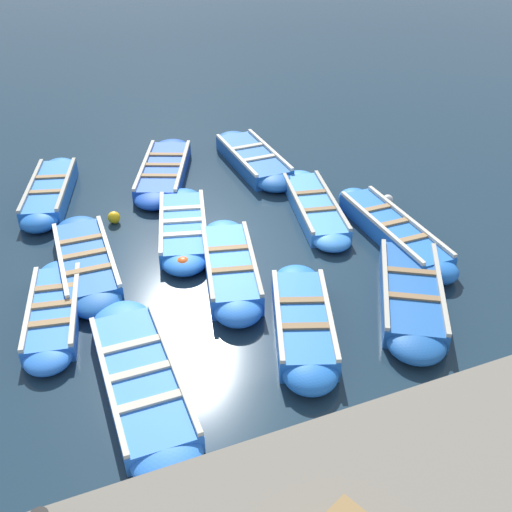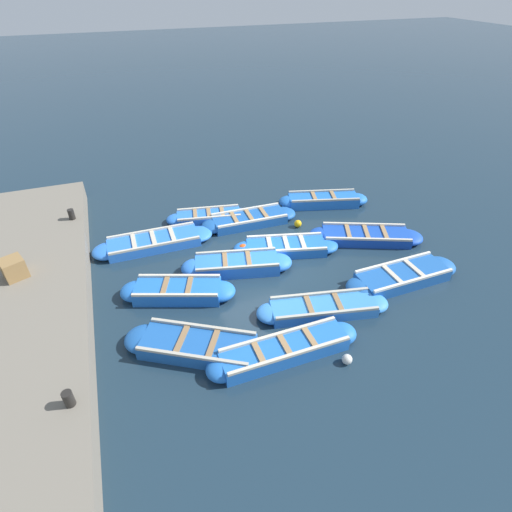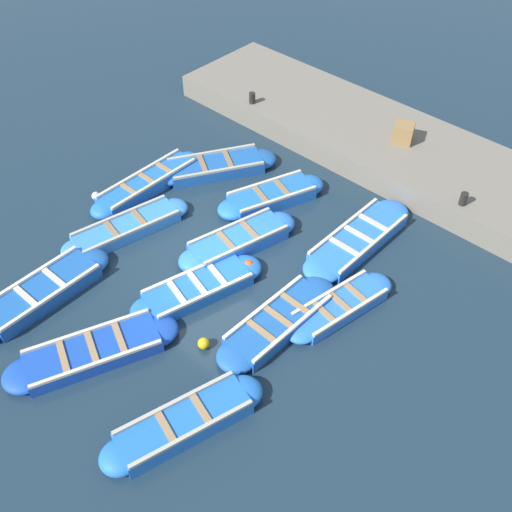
{
  "view_description": "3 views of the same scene",
  "coord_description": "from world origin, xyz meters",
  "px_view_note": "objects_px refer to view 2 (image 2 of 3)",
  "views": [
    {
      "loc": [
        9.51,
        -3.01,
        6.55
      ],
      "look_at": [
        0.92,
        0.44,
        0.4
      ],
      "focal_mm": 42.0,
      "sensor_mm": 36.0,
      "label": 1
    },
    {
      "loc": [
        3.62,
        9.21,
        7.52
      ],
      "look_at": [
        0.26,
        0.06,
        0.46
      ],
      "focal_mm": 28.0,
      "sensor_mm": 36.0,
      "label": 2
    },
    {
      "loc": [
        -7.03,
        -7.91,
        10.67
      ],
      "look_at": [
        0.6,
        -0.87,
        0.4
      ],
      "focal_mm": 42.0,
      "sensor_mm": 36.0,
      "label": 3
    }
  ],
  "objects_px": {
    "boat_broadside": "(323,200)",
    "boat_far_corner": "(365,236)",
    "boat_end_of_row": "(198,346)",
    "boat_inner_gap": "(286,247)",
    "boat_mid_row": "(284,350)",
    "boat_near_quay": "(154,242)",
    "boat_centre": "(209,217)",
    "boat_alongside": "(249,219)",
    "boat_tucked": "(402,277)",
    "wooden_crate": "(14,268)",
    "bollard_mid_north": "(69,399)",
    "boat_outer_left": "(178,291)",
    "boat_bow_out": "(237,265)",
    "buoy_white_drifting": "(347,359)",
    "boat_drifting": "(323,308)",
    "buoy_orange_near": "(243,249)",
    "buoy_yellow_far": "(298,224)",
    "bollard_north": "(71,214)"
  },
  "relations": [
    {
      "from": "boat_broadside",
      "to": "boat_far_corner",
      "type": "height_order",
      "value": "boat_broadside"
    },
    {
      "from": "boat_broadside",
      "to": "boat_end_of_row",
      "type": "height_order",
      "value": "boat_broadside"
    },
    {
      "from": "boat_end_of_row",
      "to": "boat_inner_gap",
      "type": "height_order",
      "value": "boat_end_of_row"
    },
    {
      "from": "boat_end_of_row",
      "to": "boat_mid_row",
      "type": "height_order",
      "value": "boat_mid_row"
    },
    {
      "from": "boat_end_of_row",
      "to": "boat_mid_row",
      "type": "xyz_separation_m",
      "value": [
        -1.89,
        0.84,
        0.02
      ]
    },
    {
      "from": "boat_near_quay",
      "to": "boat_centre",
      "type": "bearing_deg",
      "value": -154.5
    },
    {
      "from": "boat_alongside",
      "to": "boat_tucked",
      "type": "distance_m",
      "value": 5.6
    },
    {
      "from": "boat_broadside",
      "to": "boat_end_of_row",
      "type": "relative_size",
      "value": 0.97
    },
    {
      "from": "boat_mid_row",
      "to": "wooden_crate",
      "type": "distance_m",
      "value": 7.53
    },
    {
      "from": "boat_inner_gap",
      "to": "bollard_mid_north",
      "type": "bearing_deg",
      "value": 33.19
    },
    {
      "from": "boat_outer_left",
      "to": "boat_tucked",
      "type": "xyz_separation_m",
      "value": [
        -6.3,
        1.61,
        -0.01
      ]
    },
    {
      "from": "boat_outer_left",
      "to": "wooden_crate",
      "type": "xyz_separation_m",
      "value": [
        4.05,
        -1.51,
        0.79
      ]
    },
    {
      "from": "boat_alongside",
      "to": "boat_centre",
      "type": "bearing_deg",
      "value": -29.36
    },
    {
      "from": "boat_bow_out",
      "to": "boat_centre",
      "type": "distance_m",
      "value": 3.2
    },
    {
      "from": "boat_bow_out",
      "to": "bollard_mid_north",
      "type": "bearing_deg",
      "value": 39.51
    },
    {
      "from": "boat_end_of_row",
      "to": "bollard_mid_north",
      "type": "height_order",
      "value": "bollard_mid_north"
    },
    {
      "from": "boat_near_quay",
      "to": "buoy_white_drifting",
      "type": "height_order",
      "value": "boat_near_quay"
    },
    {
      "from": "boat_inner_gap",
      "to": "bollard_mid_north",
      "type": "height_order",
      "value": "bollard_mid_north"
    },
    {
      "from": "boat_tucked",
      "to": "wooden_crate",
      "type": "distance_m",
      "value": 10.84
    },
    {
      "from": "boat_drifting",
      "to": "wooden_crate",
      "type": "bearing_deg",
      "value": -24.69
    },
    {
      "from": "boat_far_corner",
      "to": "boat_tucked",
      "type": "bearing_deg",
      "value": 84.62
    },
    {
      "from": "boat_far_corner",
      "to": "buoy_orange_near",
      "type": "height_order",
      "value": "boat_far_corner"
    },
    {
      "from": "boat_tucked",
      "to": "buoy_yellow_far",
      "type": "xyz_separation_m",
      "value": [
        1.57,
        -3.84,
        -0.05
      ]
    },
    {
      "from": "boat_broadside",
      "to": "buoy_orange_near",
      "type": "bearing_deg",
      "value": 26.96
    },
    {
      "from": "boat_far_corner",
      "to": "boat_centre",
      "type": "bearing_deg",
      "value": -33.94
    },
    {
      "from": "boat_broadside",
      "to": "bollard_north",
      "type": "relative_size",
      "value": 10.15
    },
    {
      "from": "wooden_crate",
      "to": "boat_bow_out",
      "type": "bearing_deg",
      "value": 171.13
    },
    {
      "from": "boat_inner_gap",
      "to": "boat_far_corner",
      "type": "distance_m",
      "value": 2.81
    },
    {
      "from": "bollard_mid_north",
      "to": "buoy_yellow_far",
      "type": "height_order",
      "value": "bollard_mid_north"
    },
    {
      "from": "buoy_yellow_far",
      "to": "boat_outer_left",
      "type": "bearing_deg",
      "value": 25.15
    },
    {
      "from": "boat_mid_row",
      "to": "bollard_north",
      "type": "height_order",
      "value": "bollard_north"
    },
    {
      "from": "bollard_north",
      "to": "boat_end_of_row",
      "type": "bearing_deg",
      "value": 112.87
    },
    {
      "from": "boat_mid_row",
      "to": "boat_near_quay",
      "type": "bearing_deg",
      "value": -68.96
    },
    {
      "from": "boat_centre",
      "to": "boat_broadside",
      "type": "bearing_deg",
      "value": 174.82
    },
    {
      "from": "boat_inner_gap",
      "to": "buoy_orange_near",
      "type": "bearing_deg",
      "value": -15.92
    },
    {
      "from": "boat_broadside",
      "to": "buoy_yellow_far",
      "type": "xyz_separation_m",
      "value": [
        1.61,
        1.15,
        -0.06
      ]
    },
    {
      "from": "boat_inner_gap",
      "to": "bollard_mid_north",
      "type": "xyz_separation_m",
      "value": [
        6.36,
        4.16,
        0.72
      ]
    },
    {
      "from": "boat_end_of_row",
      "to": "boat_mid_row",
      "type": "relative_size",
      "value": 0.95
    },
    {
      "from": "wooden_crate",
      "to": "boat_far_corner",
      "type": "bearing_deg",
      "value": 175.4
    },
    {
      "from": "boat_bow_out",
      "to": "boat_far_corner",
      "type": "xyz_separation_m",
      "value": [
        -4.59,
        -0.08,
        -0.04
      ]
    },
    {
      "from": "boat_bow_out",
      "to": "boat_alongside",
      "type": "relative_size",
      "value": 0.98
    },
    {
      "from": "boat_drifting",
      "to": "boat_end_of_row",
      "type": "bearing_deg",
      "value": 2.9
    },
    {
      "from": "boat_centre",
      "to": "boat_tucked",
      "type": "relative_size",
      "value": 0.85
    },
    {
      "from": "buoy_orange_near",
      "to": "boat_alongside",
      "type": "bearing_deg",
      "value": -115.63
    },
    {
      "from": "boat_outer_left",
      "to": "boat_bow_out",
      "type": "bearing_deg",
      "value": -163.32
    },
    {
      "from": "bollard_mid_north",
      "to": "buoy_orange_near",
      "type": "height_order",
      "value": "bollard_mid_north"
    },
    {
      "from": "boat_end_of_row",
      "to": "boat_centre",
      "type": "bearing_deg",
      "value": -107.17
    },
    {
      "from": "buoy_orange_near",
      "to": "buoy_yellow_far",
      "type": "relative_size",
      "value": 1.26
    },
    {
      "from": "bollard_north",
      "to": "wooden_crate",
      "type": "relative_size",
      "value": 0.63
    },
    {
      "from": "boat_tucked",
      "to": "bollard_mid_north",
      "type": "xyz_separation_m",
      "value": [
        8.94,
        1.57,
        0.7
      ]
    }
  ]
}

